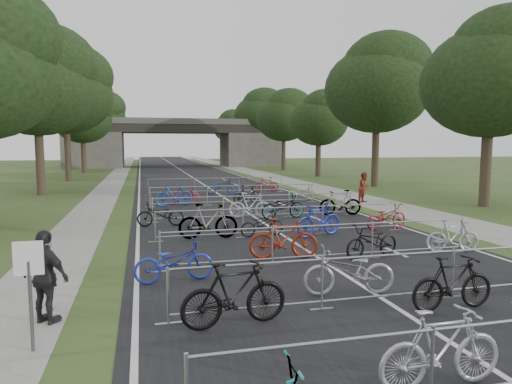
# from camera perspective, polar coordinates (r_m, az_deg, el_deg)

# --- Properties ---
(road) EXTENTS (11.00, 140.00, 0.01)m
(road) POSITION_cam_1_polar(r_m,az_deg,el_deg) (55.10, -8.92, 2.44)
(road) COLOR black
(road) RESTS_ON ground
(sidewalk_right) EXTENTS (3.00, 140.00, 0.01)m
(sidewalk_right) POSITION_cam_1_polar(r_m,az_deg,el_deg) (56.40, -0.79, 2.59)
(sidewalk_right) COLOR gray
(sidewalk_right) RESTS_ON ground
(sidewalk_left) EXTENTS (2.00, 140.00, 0.01)m
(sidewalk_left) POSITION_cam_1_polar(r_m,az_deg,el_deg) (54.93, -16.74, 2.25)
(sidewalk_left) COLOR gray
(sidewalk_left) RESTS_ON ground
(lane_markings) EXTENTS (0.12, 140.00, 0.00)m
(lane_markings) POSITION_cam_1_polar(r_m,az_deg,el_deg) (55.10, -8.92, 2.43)
(lane_markings) COLOR silver
(lane_markings) RESTS_ON ground
(overpass_bridge) EXTENTS (31.00, 8.00, 7.05)m
(overpass_bridge) POSITION_cam_1_polar(r_m,az_deg,el_deg) (69.95, -10.11, 6.05)
(overpass_bridge) COLOR #47443F
(overpass_bridge) RESTS_ON ground
(park_sign) EXTENTS (0.45, 0.06, 1.83)m
(park_sign) POSITION_cam_1_polar(r_m,az_deg,el_deg) (8.24, -26.48, -9.33)
(park_sign) COLOR #4C4C51
(park_sign) RESTS_ON ground
(tree_right_0) EXTENTS (7.17, 7.17, 10.93)m
(tree_right_0) POSITION_cam_1_polar(r_m,az_deg,el_deg) (27.74, 27.53, 12.72)
(tree_right_0) COLOR #33261C
(tree_right_0) RESTS_ON ground
(tree_left_1) EXTENTS (7.56, 7.56, 11.53)m
(tree_left_1) POSITION_cam_1_polar(r_m,az_deg,el_deg) (33.55, -25.62, 12.17)
(tree_left_1) COLOR #33261C
(tree_left_1) RESTS_ON ground
(tree_right_1) EXTENTS (8.18, 8.18, 12.47)m
(tree_right_1) POSITION_cam_1_polar(r_m,az_deg,el_deg) (37.66, 15.11, 12.72)
(tree_right_1) COLOR #33261C
(tree_right_1) RESTS_ON ground
(tree_left_2) EXTENTS (8.40, 8.40, 12.81)m
(tree_left_2) POSITION_cam_1_polar(r_m,az_deg,el_deg) (45.40, -22.64, 11.56)
(tree_left_2) COLOR #33261C
(tree_left_2) RESTS_ON ground
(tree_right_2) EXTENTS (6.16, 6.16, 9.39)m
(tree_right_2) POSITION_cam_1_polar(r_m,az_deg,el_deg) (48.30, 8.00, 9.01)
(tree_right_2) COLOR #33261C
(tree_right_2) RESTS_ON ground
(tree_left_3) EXTENTS (6.72, 6.72, 10.25)m
(tree_left_3) POSITION_cam_1_polar(r_m,az_deg,el_deg) (57.14, -20.80, 8.75)
(tree_left_3) COLOR #33261C
(tree_left_3) RESTS_ON ground
(tree_right_3) EXTENTS (7.17, 7.17, 10.93)m
(tree_right_3) POSITION_cam_1_polar(r_m,az_deg,el_deg) (59.63, 3.61, 9.42)
(tree_right_3) COLOR #33261C
(tree_right_3) RESTS_ON ground
(tree_left_4) EXTENTS (7.56, 7.56, 11.53)m
(tree_left_4) POSITION_cam_1_polar(r_m,az_deg,el_deg) (69.11, -19.68, 8.93)
(tree_left_4) COLOR #33261C
(tree_left_4) RESTS_ON ground
(tree_right_4) EXTENTS (8.18, 8.18, 12.47)m
(tree_right_4) POSITION_cam_1_polar(r_m,az_deg,el_deg) (71.19, 0.62, 9.66)
(tree_right_4) COLOR #33261C
(tree_right_4) RESTS_ON ground
(tree_left_5) EXTENTS (8.40, 8.40, 12.81)m
(tree_left_5) POSITION_cam_1_polar(r_m,az_deg,el_deg) (81.09, -18.89, 9.05)
(tree_left_5) COLOR #33261C
(tree_left_5) RESTS_ON ground
(tree_right_5) EXTENTS (6.16, 6.16, 9.39)m
(tree_right_5) POSITION_cam_1_polar(r_m,az_deg,el_deg) (82.75, -1.52, 7.79)
(tree_right_5) COLOR #33261C
(tree_right_5) RESTS_ON ground
(tree_left_6) EXTENTS (6.72, 6.72, 10.25)m
(tree_left_6) POSITION_cam_1_polar(r_m,az_deg,el_deg) (92.97, -18.26, 7.63)
(tree_left_6) COLOR #33261C
(tree_left_6) RESTS_ON ground
(tree_right_6) EXTENTS (7.17, 7.17, 10.93)m
(tree_right_6) POSITION_cam_1_polar(r_m,az_deg,el_deg) (94.52, -3.13, 8.15)
(tree_right_6) COLOR #33261C
(tree_right_6) RESTS_ON ground
(barrier_row_1) EXTENTS (9.70, 0.08, 1.10)m
(barrier_row_1) POSITION_cam_1_polar(r_m,az_deg,el_deg) (10.16, 16.39, -10.32)
(barrier_row_1) COLOR gray
(barrier_row_1) RESTS_ON ground
(barrier_row_2) EXTENTS (9.70, 0.08, 1.10)m
(barrier_row_2) POSITION_cam_1_polar(r_m,az_deg,el_deg) (13.28, 8.44, -6.29)
(barrier_row_2) COLOR gray
(barrier_row_2) RESTS_ON ground
(barrier_row_3) EXTENTS (9.70, 0.08, 1.10)m
(barrier_row_3) POSITION_cam_1_polar(r_m,az_deg,el_deg) (16.79, 3.45, -3.65)
(barrier_row_3) COLOR gray
(barrier_row_3) RESTS_ON ground
(barrier_row_4) EXTENTS (9.70, 0.08, 1.10)m
(barrier_row_4) POSITION_cam_1_polar(r_m,az_deg,el_deg) (20.59, 0.08, -1.85)
(barrier_row_4) COLOR gray
(barrier_row_4) RESTS_ON ground
(barrier_row_5) EXTENTS (9.70, 0.08, 1.10)m
(barrier_row_5) POSITION_cam_1_polar(r_m,az_deg,el_deg) (25.43, -2.69, -0.36)
(barrier_row_5) COLOR gray
(barrier_row_5) RESTS_ON ground
(barrier_row_6) EXTENTS (9.70, 0.08, 1.10)m
(barrier_row_6) POSITION_cam_1_polar(r_m,az_deg,el_deg) (31.31, -4.88, 0.82)
(barrier_row_6) COLOR gray
(barrier_row_6) RESTS_ON ground
(bike_1) EXTENTS (1.90, 0.55, 1.14)m
(bike_1) POSITION_cam_1_polar(r_m,az_deg,el_deg) (7.04, 22.13, -17.77)
(bike_1) COLOR #A5A5AD
(bike_1) RESTS_ON ground
(bike_4) EXTENTS (2.08, 0.81, 1.22)m
(bike_4) POSITION_cam_1_polar(r_m,az_deg,el_deg) (8.58, -2.70, -12.69)
(bike_4) COLOR black
(bike_4) RESTS_ON ground
(bike_5) EXTENTS (2.15, 0.99, 1.09)m
(bike_5) POSITION_cam_1_polar(r_m,az_deg,el_deg) (10.48, 11.61, -9.71)
(bike_5) COLOR #94939A
(bike_5) RESTS_ON ground
(bike_6) EXTENTS (1.87, 0.56, 1.12)m
(bike_6) POSITION_cam_1_polar(r_m,az_deg,el_deg) (10.17, 23.38, -10.46)
(bike_6) COLOR black
(bike_6) RESTS_ON ground
(bike_8) EXTENTS (2.00, 0.88, 1.02)m
(bike_8) POSITION_cam_1_polar(r_m,az_deg,el_deg) (11.39, -10.19, -8.58)
(bike_8) COLOR #1D2FA0
(bike_8) RESTS_ON ground
(bike_9) EXTENTS (2.09, 0.94, 1.22)m
(bike_9) POSITION_cam_1_polar(r_m,az_deg,el_deg) (13.38, 3.46, -5.88)
(bike_9) COLOR maroon
(bike_9) RESTS_ON ground
(bike_10) EXTENTS (1.99, 1.08, 0.99)m
(bike_10) POSITION_cam_1_polar(r_m,az_deg,el_deg) (13.95, 14.35, -6.03)
(bike_10) COLOR black
(bike_10) RESTS_ON ground
(bike_11) EXTENTS (1.74, 0.77, 1.01)m
(bike_11) POSITION_cam_1_polar(r_m,az_deg,el_deg) (15.45, 23.38, -5.14)
(bike_11) COLOR #A5A6AD
(bike_11) RESTS_ON ground
(bike_12) EXTENTS (2.13, 0.72, 1.26)m
(bike_12) POSITION_cam_1_polar(r_m,az_deg,el_deg) (16.27, -6.00, -3.69)
(bike_12) COLOR gray
(bike_12) RESTS_ON ground
(bike_13) EXTENTS (1.74, 0.83, 0.88)m
(bike_13) POSITION_cam_1_polar(r_m,az_deg,el_deg) (16.64, 0.76, -4.10)
(bike_13) COLOR black
(bike_13) RESTS_ON ground
(bike_14) EXTENTS (2.10, 1.20, 1.22)m
(bike_14) POSITION_cam_1_polar(r_m,az_deg,el_deg) (16.78, 7.88, -3.48)
(bike_14) COLOR navy
(bike_14) RESTS_ON ground
(bike_15) EXTENTS (2.03, 1.08, 1.02)m
(bike_15) POSITION_cam_1_polar(r_m,az_deg,el_deg) (18.69, 15.98, -3.01)
(bike_15) COLOR maroon
(bike_15) RESTS_ON ground
(bike_16) EXTENTS (1.92, 0.77, 0.99)m
(bike_16) POSITION_cam_1_polar(r_m,az_deg,el_deg) (19.02, -11.84, -2.78)
(bike_16) COLOR black
(bike_16) RESTS_ON ground
(bike_17) EXTENTS (2.01, 0.98, 1.16)m
(bike_17) POSITION_cam_1_polar(r_m,az_deg,el_deg) (20.68, -0.73, -1.71)
(bike_17) COLOR silver
(bike_17) RESTS_ON ground
(bike_18) EXTENTS (2.18, 1.06, 1.10)m
(bike_18) POSITION_cam_1_polar(r_m,az_deg,el_deg) (20.59, 3.37, -1.85)
(bike_18) COLOR gray
(bike_18) RESTS_ON ground
(bike_19) EXTENTS (2.06, 0.90, 1.20)m
(bike_19) POSITION_cam_1_polar(r_m,az_deg,el_deg) (21.91, 10.48, -1.34)
(bike_19) COLOR gray
(bike_19) RESTS_ON ground
(bike_20) EXTENTS (2.17, 1.13, 1.25)m
(bike_20) POSITION_cam_1_polar(r_m,az_deg,el_deg) (25.11, -10.19, -0.34)
(bike_20) COLOR navy
(bike_20) RESTS_ON ground
(bike_21) EXTENTS (1.98, 1.16, 0.98)m
(bike_21) POSITION_cam_1_polar(r_m,az_deg,el_deg) (25.96, -9.00, -0.42)
(bike_21) COLOR maroon
(bike_21) RESTS_ON ground
(bike_22) EXTENTS (1.87, 1.18, 1.09)m
(bike_22) POSITION_cam_1_polar(r_m,az_deg,el_deg) (25.39, -1.14, -0.36)
(bike_22) COLOR black
(bike_22) RESTS_ON ground
(bike_23) EXTENTS (1.78, 0.77, 0.91)m
(bike_23) POSITION_cam_1_polar(r_m,az_deg,el_deg) (27.49, 5.74, -0.09)
(bike_23) COLOR #939499
(bike_23) RESTS_ON ground
(bike_26) EXTENTS (2.27, 1.27, 1.13)m
(bike_26) POSITION_cam_1_polar(r_m,az_deg,el_deg) (30.50, -4.33, 0.73)
(bike_26) COLOR #1A4392
(bike_26) RESTS_ON ground
(bike_27) EXTENTS (1.73, 0.96, 1.00)m
(bike_27) POSITION_cam_1_polar(r_m,az_deg,el_deg) (32.55, 1.37, 0.96)
(bike_27) COLOR maroon
(bike_27) RESTS_ON ground
(pedestrian_b) EXTENTS (1.07, 1.01, 1.74)m
(pedestrian_b) POSITION_cam_1_polar(r_m,az_deg,el_deg) (27.05, 13.40, 0.56)
(pedestrian_b) COLOR maroon
(pedestrian_b) RESTS_ON ground
(pedestrian_c) EXTENTS (1.10, 0.95, 1.77)m
(pedestrian_c) POSITION_cam_1_polar(r_m,az_deg,el_deg) (9.49, -24.80, -9.68)
(pedestrian_c) COLOR black
(pedestrian_c) RESTS_ON ground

